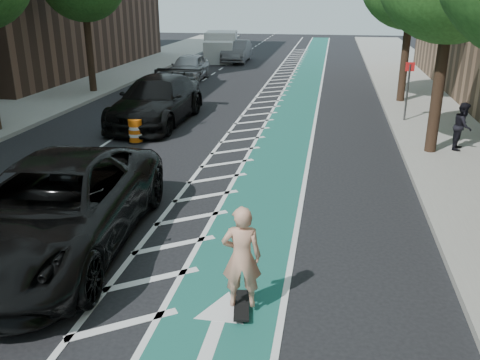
% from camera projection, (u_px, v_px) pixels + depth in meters
% --- Properties ---
extents(ground, '(120.00, 120.00, 0.00)m').
position_uv_depth(ground, '(108.00, 240.00, 11.01)').
color(ground, black).
rests_on(ground, ground).
extents(bike_lane, '(2.00, 90.00, 0.01)m').
position_uv_depth(bike_lane, '(287.00, 131.00, 19.74)').
color(bike_lane, '#1A5B53').
rests_on(bike_lane, ground).
extents(buffer_strip, '(1.40, 90.00, 0.01)m').
position_uv_depth(buffer_strip, '(249.00, 129.00, 19.99)').
color(buffer_strip, silver).
rests_on(buffer_strip, ground).
extents(sidewalk_right, '(5.00, 90.00, 0.15)m').
position_uv_depth(sidewalk_right, '(464.00, 137.00, 18.64)').
color(sidewalk_right, gray).
rests_on(sidewalk_right, ground).
extents(curb_right, '(0.12, 90.00, 0.16)m').
position_uv_depth(curb_right, '(395.00, 134.00, 19.05)').
color(curb_right, gray).
rests_on(curb_right, ground).
extents(curb_left, '(0.12, 90.00, 0.16)m').
position_uv_depth(curb_left, '(49.00, 118.00, 21.39)').
color(curb_left, gray).
rests_on(curb_left, ground).
extents(sign_post, '(0.35, 0.08, 2.47)m').
position_uv_depth(sign_post, '(407.00, 91.00, 20.36)').
color(sign_post, '#4C4C4C').
rests_on(sign_post, ground).
extents(skateboard, '(0.39, 0.92, 0.12)m').
position_uv_depth(skateboard, '(242.00, 305.00, 8.52)').
color(skateboard, black).
rests_on(skateboard, ground).
extents(skateboarder, '(0.71, 0.53, 1.78)m').
position_uv_depth(skateboarder, '(242.00, 257.00, 8.21)').
color(skateboarder, tan).
rests_on(skateboarder, skateboard).
extents(suv_near, '(3.63, 6.96, 1.87)m').
position_uv_depth(suv_near, '(54.00, 208.00, 10.29)').
color(suv_near, black).
rests_on(suv_near, ground).
extents(suv_far, '(2.73, 6.42, 1.85)m').
position_uv_depth(suv_far, '(157.00, 100.00, 20.68)').
color(suv_far, black).
rests_on(suv_far, ground).
extents(car_silver, '(2.04, 4.75, 1.60)m').
position_uv_depth(car_silver, '(189.00, 67.00, 30.86)').
color(car_silver, '#A2A1A7').
rests_on(car_silver, ground).
extents(car_grey, '(1.84, 5.01, 1.64)m').
position_uv_depth(car_grey, '(237.00, 51.00, 39.22)').
color(car_grey, slate).
rests_on(car_grey, ground).
extents(pedestrian, '(0.81, 0.91, 1.56)m').
position_uv_depth(pedestrian, '(463.00, 126.00, 16.64)').
color(pedestrian, black).
rests_on(pedestrian, sidewalk_right).
extents(box_truck, '(2.96, 5.47, 2.17)m').
position_uv_depth(box_truck, '(221.00, 48.00, 40.13)').
color(box_truck, silver).
rests_on(box_truck, ground).
extents(barrel_a, '(0.62, 0.62, 0.84)m').
position_uv_depth(barrel_a, '(136.00, 131.00, 18.08)').
color(barrel_a, '#E4600C').
rests_on(barrel_a, ground).
extents(barrel_b, '(0.60, 0.60, 0.82)m').
position_uv_depth(barrel_b, '(155.00, 118.00, 20.07)').
color(barrel_b, '#DF600B').
rests_on(barrel_b, ground).
extents(barrel_c, '(0.62, 0.62, 0.85)m').
position_uv_depth(barrel_c, '(185.00, 95.00, 24.66)').
color(barrel_c, '#E2460B').
rests_on(barrel_c, ground).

